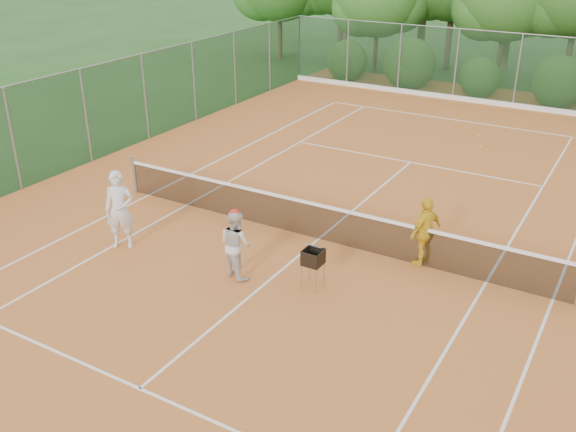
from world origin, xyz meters
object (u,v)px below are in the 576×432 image
(player_white, at_px, (120,210))
(ball_hopper, at_px, (313,258))
(player_center_grp, at_px, (236,244))
(player_yellow, at_px, (425,232))

(player_white, xyz_separation_m, ball_hopper, (4.85, 0.60, -0.24))
(player_center_grp, height_order, player_yellow, player_yellow)
(player_white, relative_size, ball_hopper, 2.12)
(player_center_grp, bearing_deg, player_white, -176.39)
(player_yellow, relative_size, ball_hopper, 1.84)
(player_white, distance_m, player_yellow, 7.09)
(player_center_grp, relative_size, ball_hopper, 1.78)
(player_yellow, xyz_separation_m, ball_hopper, (-1.68, -2.16, -0.11))
(player_center_grp, bearing_deg, player_yellow, 37.40)
(player_yellow, bearing_deg, player_center_grp, -32.49)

